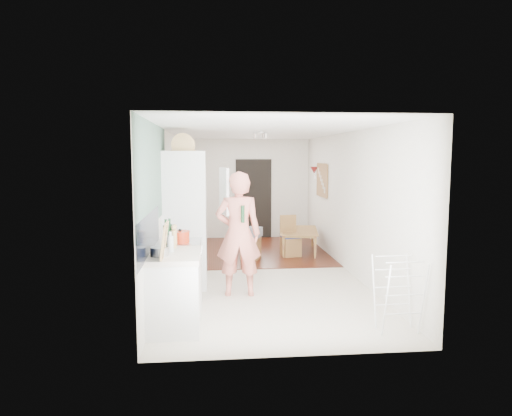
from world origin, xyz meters
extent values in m
cube|color=beige|center=(0.00, 0.00, 0.00)|extent=(3.20, 7.00, 0.01)
cube|color=#4F1A11|center=(0.00, 1.85, 0.01)|extent=(3.20, 3.30, 0.01)
cube|color=slate|center=(-1.59, -2.00, 1.85)|extent=(0.02, 3.00, 1.30)
cube|color=black|center=(-1.59, -2.55, 1.15)|extent=(0.02, 1.90, 0.50)
cube|color=black|center=(0.20, 3.48, 1.00)|extent=(0.90, 0.04, 2.00)
cube|color=white|center=(-1.30, -2.55, 0.43)|extent=(0.60, 0.90, 0.86)
cube|color=beige|center=(-1.30, -2.55, 0.89)|extent=(0.62, 0.92, 0.06)
cube|color=white|center=(-1.30, -1.80, 0.44)|extent=(0.60, 0.60, 0.88)
cube|color=#B4B4B7|center=(-1.30, -1.80, 0.90)|extent=(0.60, 0.60, 0.04)
cube|color=white|center=(-1.27, -0.78, 1.07)|extent=(0.66, 0.66, 2.15)
cube|color=white|center=(-0.66, -1.08, 1.55)|extent=(0.14, 0.56, 0.70)
cube|color=white|center=(-0.96, -0.78, 1.55)|extent=(0.02, 0.52, 0.66)
cube|color=#AC874F|center=(1.58, 1.90, 1.55)|extent=(0.03, 0.90, 0.70)
cube|color=olive|center=(1.57, 1.90, 1.55)|extent=(0.00, 0.94, 0.74)
cone|color=maroon|center=(1.54, 2.55, 1.75)|extent=(0.18, 0.18, 0.16)
imported|color=#E77F6C|center=(-0.46, -1.31, 1.09)|extent=(0.82, 0.55, 2.18)
imported|color=olive|center=(1.04, 1.62, 0.21)|extent=(0.86, 1.28, 0.42)
cube|color=gray|center=(-0.08, 1.04, 0.55)|extent=(0.53, 0.53, 0.18)
cylinder|color=red|center=(-1.27, -1.87, 1.00)|extent=(0.27, 0.27, 0.15)
cylinder|color=#B4B4B7|center=(-1.45, -2.70, 0.97)|extent=(0.27, 0.27, 0.11)
cylinder|color=#143B1D|center=(-0.40, -1.49, 1.25)|extent=(0.05, 0.05, 0.25)
cylinder|color=#143B1D|center=(-1.40, -2.41, 1.08)|extent=(0.08, 0.08, 0.31)
cylinder|color=#143B1D|center=(-1.38, -2.18, 1.07)|extent=(0.08, 0.08, 0.30)
cylinder|color=beige|center=(-1.35, -2.49, 1.02)|extent=(0.10, 0.10, 0.20)
cylinder|color=tan|center=(-1.33, -2.25, 1.03)|extent=(0.08, 0.08, 0.23)
cylinder|color=tan|center=(-1.33, -2.08, 1.03)|extent=(0.07, 0.07, 0.22)
camera|label=1|loc=(-0.83, -7.97, 2.07)|focal=32.00mm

